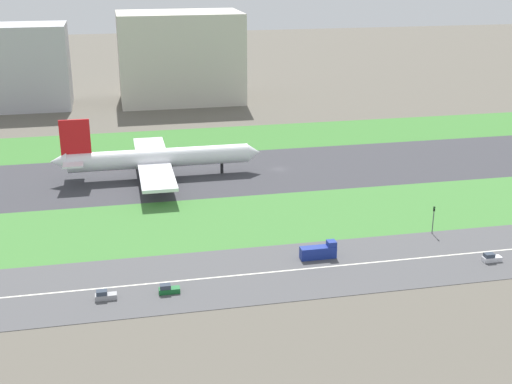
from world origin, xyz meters
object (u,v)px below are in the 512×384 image
object	(u,v)px
car_3	(168,289)
truck_2	(319,252)
car_2	(491,258)
hangar_building	(180,57)
fuel_tank_west	(168,69)
airliner	(154,158)
terminal_building	(22,67)
traffic_light	(433,218)
car_1	(105,295)

from	to	relation	value
car_3	truck_2	size ratio (longest dim) A/B	0.52
car_2	hangar_building	world-z (taller)	hangar_building
car_2	car_3	xyz separation A→B (m)	(-73.99, 0.00, 0.00)
car_2	fuel_tank_west	distance (m)	242.93
car_2	truck_2	distance (m)	39.45
airliner	fuel_tank_west	xyz separation A→B (m)	(18.21, 159.00, 1.35)
car_3	terminal_building	bearing A→B (deg)	-76.21
truck_2	traffic_light	world-z (taller)	traffic_light
traffic_light	terminal_building	size ratio (longest dim) A/B	0.18
car_2	terminal_building	size ratio (longest dim) A/B	0.11
fuel_tank_west	terminal_building	bearing A→B (deg)	-146.57
hangar_building	airliner	bearing A→B (deg)	-100.29
terminal_building	traffic_light	bearing A→B (deg)	-56.50
car_3	car_1	world-z (taller)	same
car_1	fuel_tank_west	distance (m)	239.52
traffic_light	hangar_building	world-z (taller)	hangar_building
car_1	traffic_light	distance (m)	83.04
hangar_building	truck_2	bearing A→B (deg)	-86.13
car_3	fuel_tank_west	distance (m)	238.03
car_3	airliner	bearing A→B (deg)	-92.08
hangar_building	fuel_tank_west	size ratio (longest dim) A/B	2.97
hangar_building	fuel_tank_west	xyz separation A→B (m)	(-2.48, 45.00, -12.90)
airliner	truck_2	world-z (taller)	airliner
terminal_building	car_1	bearing A→B (deg)	-79.91
car_2	car_3	size ratio (longest dim) A/B	1.00
car_3	terminal_building	xyz separation A→B (m)	(-47.11, 192.00, 17.52)
truck_2	terminal_building	xyz separation A→B (m)	(-82.94, 182.00, 16.77)
truck_2	hangar_building	distance (m)	183.38
car_2	fuel_tank_west	xyz separation A→B (m)	(-52.94, 237.00, 6.66)
terminal_building	fuel_tank_west	distance (m)	82.39
traffic_light	truck_2	bearing A→B (deg)	-166.06
fuel_tank_west	truck_2	bearing A→B (deg)	-86.27
traffic_light	hangar_building	xyz separation A→B (m)	(-44.51, 174.01, 16.19)
car_2	airliner	bearing A→B (deg)	-47.63
car_1	terminal_building	world-z (taller)	terminal_building
airliner	terminal_building	bearing A→B (deg)	113.66
car_3	truck_2	xyz separation A→B (m)	(35.83, 10.00, 0.75)
car_3	truck_2	world-z (taller)	truck_2
truck_2	hangar_building	size ratio (longest dim) A/B	0.15
car_2	fuel_tank_west	size ratio (longest dim) A/B	0.23
airliner	car_1	world-z (taller)	airliner
car_1	truck_2	xyz separation A→B (m)	(48.78, 10.00, 0.75)
hangar_building	car_3	bearing A→B (deg)	-96.99
terminal_building	truck_2	bearing A→B (deg)	-65.50
airliner	terminal_building	xyz separation A→B (m)	(-49.95, 114.00, 12.21)
terminal_building	fuel_tank_west	bearing A→B (deg)	33.43
car_2	terminal_building	world-z (taller)	terminal_building
car_2	hangar_building	size ratio (longest dim) A/B	0.08
traffic_light	fuel_tank_west	xyz separation A→B (m)	(-46.99, 219.01, 3.29)
car_3	fuel_tank_west	xyz separation A→B (m)	(21.05, 237.00, 6.66)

